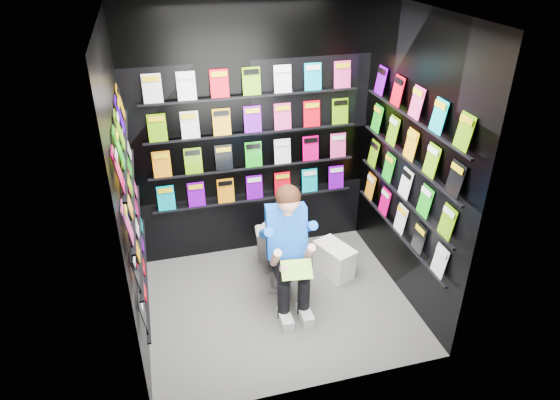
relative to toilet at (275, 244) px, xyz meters
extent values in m
plane|color=#5B5B59|center=(-0.08, -0.46, -0.37)|extent=(2.40, 2.40, 0.00)
plane|color=white|center=(-0.08, -0.46, 2.23)|extent=(2.40, 2.40, 0.00)
cube|color=black|center=(-0.08, 0.54, 0.93)|extent=(2.40, 0.04, 2.60)
cube|color=black|center=(-0.08, -1.46, 0.93)|extent=(2.40, 0.04, 2.60)
cube|color=black|center=(-1.28, -0.46, 0.93)|extent=(0.04, 2.00, 2.60)
cube|color=black|center=(1.12, -0.46, 0.93)|extent=(0.04, 2.00, 2.60)
imported|color=white|center=(0.00, 0.00, 0.00)|extent=(0.51, 0.80, 0.73)
cube|color=white|center=(0.58, -0.15, -0.22)|extent=(0.35, 0.45, 0.30)
cube|color=white|center=(0.58, -0.15, -0.05)|extent=(0.37, 0.48, 0.03)
cube|color=green|center=(0.00, -0.73, 0.21)|extent=(0.28, 0.19, 0.11)
camera|label=1|loc=(-1.02, -3.97, 2.77)|focal=32.00mm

